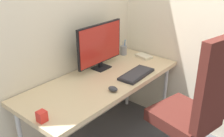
% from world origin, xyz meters
% --- Properties ---
extents(desk, '(1.59, 0.65, 0.71)m').
position_xyz_m(desk, '(0.00, 0.00, 0.66)').
color(desk, '#D1B78C').
rests_on(desk, ground_plane).
extents(office_chair, '(0.57, 0.60, 1.22)m').
position_xyz_m(office_chair, '(0.24, -0.78, 0.62)').
color(office_chair, black).
rests_on(office_chair, ground_plane).
extents(monitor, '(0.57, 0.13, 0.44)m').
position_xyz_m(monitor, '(0.16, 0.18, 0.95)').
color(monitor, black).
rests_on(monitor, desk).
extents(keyboard, '(0.39, 0.19, 0.03)m').
position_xyz_m(keyboard, '(0.25, -0.19, 0.72)').
color(keyboard, black).
rests_on(keyboard, desk).
extents(mouse, '(0.06, 0.09, 0.04)m').
position_xyz_m(mouse, '(-0.12, -0.22, 0.73)').
color(mouse, '#333338').
rests_on(mouse, desk).
extents(pen_holder, '(0.07, 0.07, 0.17)m').
position_xyz_m(pen_holder, '(0.60, 0.23, 0.76)').
color(pen_holder, gray).
rests_on(pen_holder, desk).
extents(notebook, '(0.15, 0.20, 0.03)m').
position_xyz_m(notebook, '(0.67, 0.01, 0.72)').
color(notebook, beige).
rests_on(notebook, desk).
extents(desk_clamp_accessory, '(0.06, 0.06, 0.08)m').
position_xyz_m(desk_clamp_accessory, '(-0.74, -0.12, 0.75)').
color(desk_clamp_accessory, red).
rests_on(desk_clamp_accessory, desk).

